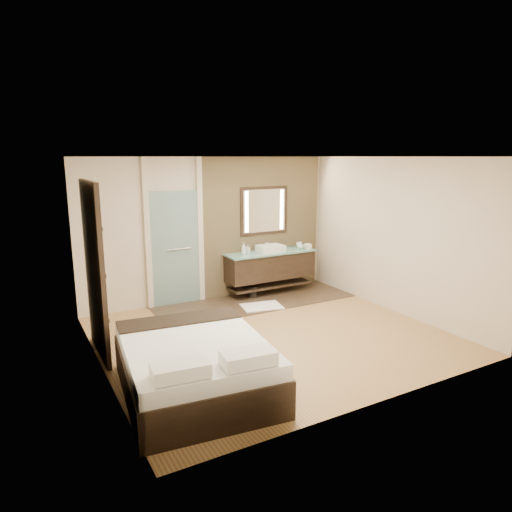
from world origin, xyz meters
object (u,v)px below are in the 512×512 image
vanity (270,266)px  bed (195,366)px  waste_bin (253,292)px  mirror_unit (264,211)px

vanity → bed: bearing=-133.1°
vanity → waste_bin: vanity is taller
vanity → mirror_unit: mirror_unit is taller
mirror_unit → bed: size_ratio=0.49×
vanity → waste_bin: size_ratio=8.20×
mirror_unit → waste_bin: 1.63m
vanity → bed: 4.03m
bed → waste_bin: (2.32, 2.87, -0.21)m
vanity → waste_bin: (-0.43, -0.07, -0.47)m
vanity → bed: vanity is taller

